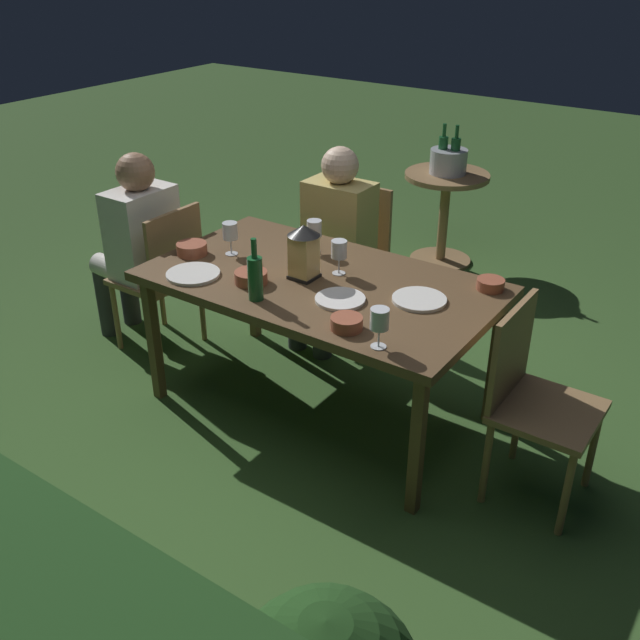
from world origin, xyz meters
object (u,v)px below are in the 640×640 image
bowl_bread (347,323)px  bowl_salad (251,277)px  plate_c (340,299)px  wine_glass_b (230,233)px  wine_glass_c (314,230)px  bowl_dip (490,284)px  lantern_centerpiece (304,249)px  dining_table (320,290)px  plate_a (419,299)px  side_table (445,203)px  wine_glass_a (339,251)px  bowl_olives (192,248)px  person_in_mustard (333,238)px  ice_bucket (449,159)px  chair_head_far (163,273)px  green_bottle_on_table (255,277)px  chair_head_near (533,396)px  plate_b (193,274)px  chair_side_left_b (351,251)px  person_in_cream (136,240)px  wine_glass_d (380,321)px

bowl_bread → bowl_salad: bowl_salad is taller
plate_c → wine_glass_b: bearing=-9.5°
wine_glass_c → bowl_dip: wine_glass_c is taller
lantern_centerpiece → dining_table: bearing=-158.1°
dining_table → plate_a: plate_a is taller
plate_c → wine_glass_c: bearing=-43.3°
plate_a → side_table: plate_a is taller
wine_glass_c → bowl_salad: (0.03, 0.47, -0.09)m
bowl_salad → wine_glass_a: bearing=-131.1°
side_table → lantern_centerpiece: bearing=97.1°
wine_glass_a → plate_c: (-0.17, 0.24, -0.11)m
bowl_olives → lantern_centerpiece: bearing=-171.4°
person_in_mustard → lantern_centerpiece: person_in_mustard is taller
lantern_centerpiece → plate_c: lantern_centerpiece is taller
plate_c → bowl_dip: 0.70m
side_table → ice_bucket: (0.00, 0.00, 0.32)m
chair_head_far → green_bottle_on_table: (-0.96, 0.33, 0.36)m
chair_head_near → plate_b: 1.65m
green_bottle_on_table → bowl_salad: (0.13, -0.12, -0.08)m
wine_glass_c → ice_bucket: (0.12, -1.80, -0.07)m
dining_table → chair_side_left_b: chair_side_left_b is taller
plate_c → bowl_salad: size_ratio=1.46×
person_in_cream → plate_b: 0.82m
chair_head_far → plate_c: chair_head_far is taller
bowl_salad → bowl_dip: (-0.95, -0.57, -0.00)m
lantern_centerpiece → person_in_mustard: bearing=-66.6°
side_table → chair_head_near: bearing=124.4°
wine_glass_b → bowl_salad: (-0.30, 0.21, -0.09)m
wine_glass_a → ice_bucket: 1.99m
bowl_dip → wine_glass_c: bearing=6.2°
wine_glass_b → plate_c: size_ratio=0.75×
chair_side_left_b → plate_b: chair_side_left_b is taller
wine_glass_d → side_table: size_ratio=0.25×
chair_head_far → plate_a: bearing=-177.7°
bowl_bread → chair_head_far: bearing=-13.1°
person_in_mustard → wine_glass_b: person_in_mustard is taller
lantern_centerpiece → bowl_olives: lantern_centerpiece is taller
wine_glass_b → chair_side_left_b: bearing=-101.0°
bowl_salad → ice_bucket: bearing=-87.7°
chair_head_far → chair_side_left_b: bearing=-129.2°
person_in_cream → dining_table: bearing=-180.0°
chair_head_far → side_table: bearing=-109.9°
green_bottle_on_table → bowl_salad: green_bottle_on_table is taller
chair_side_left_b → bowl_olives: size_ratio=5.63×
plate_c → chair_side_left_b: bearing=-60.0°
bowl_dip → ice_bucket: size_ratio=0.37×
plate_b → wine_glass_b: bearing=-86.3°
bowl_salad → side_table: 2.30m
chair_head_far → green_bottle_on_table: green_bottle_on_table is taller
green_bottle_on_table → bowl_bread: bearing=179.8°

